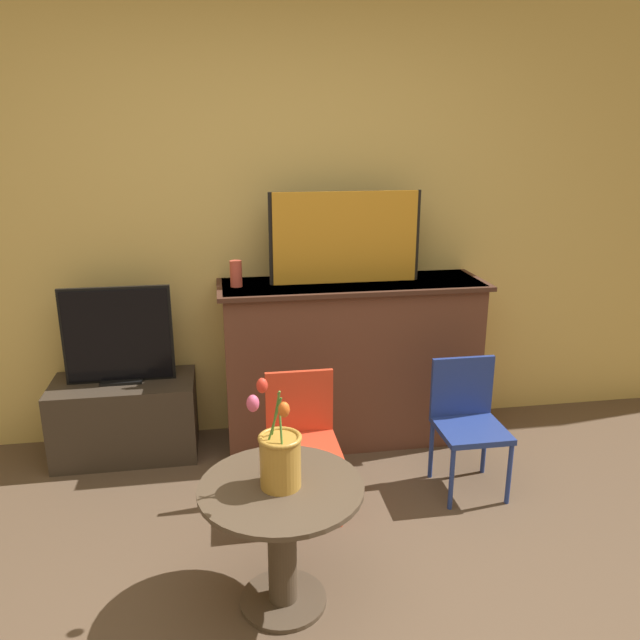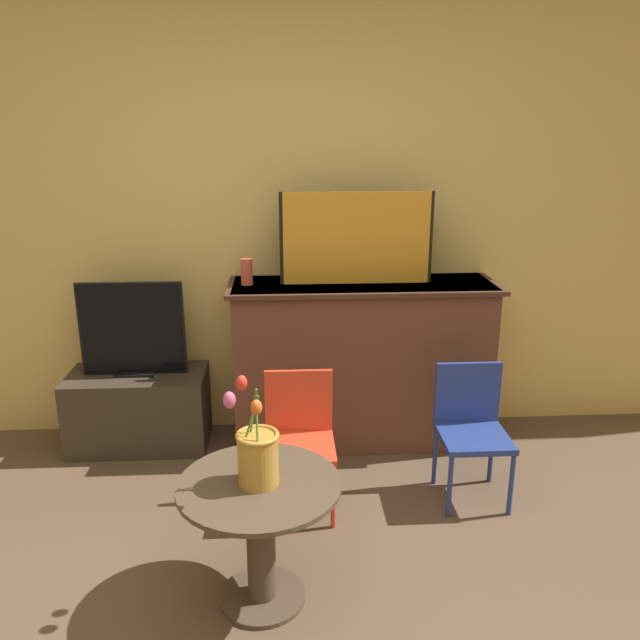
{
  "view_description": "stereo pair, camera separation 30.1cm",
  "coord_description": "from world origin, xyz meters",
  "views": [
    {
      "loc": [
        -0.29,
        -1.52,
        1.81
      ],
      "look_at": [
        0.18,
        1.32,
        0.93
      ],
      "focal_mm": 35.0,
      "sensor_mm": 36.0,
      "label": 1
    },
    {
      "loc": [
        0.01,
        -1.56,
        1.81
      ],
      "look_at": [
        0.18,
        1.32,
        0.93
      ],
      "focal_mm": 35.0,
      "sensor_mm": 36.0,
      "label": 2
    }
  ],
  "objects": [
    {
      "name": "painting",
      "position": [
        0.42,
        1.88,
        1.23
      ],
      "size": [
        0.86,
        0.03,
        0.51
      ],
      "color": "black",
      "rests_on": "fireplace_mantel"
    },
    {
      "name": "vase_tulips",
      "position": [
        -0.1,
        0.53,
        0.66
      ],
      "size": [
        0.2,
        0.22,
        0.41
      ],
      "color": "#B78433",
      "rests_on": "side_table"
    },
    {
      "name": "wall_back",
      "position": [
        0.0,
        2.13,
        1.35
      ],
      "size": [
        8.0,
        0.06,
        2.7
      ],
      "color": "#E0BC66",
      "rests_on": "ground"
    },
    {
      "name": "mantel_candle",
      "position": [
        -0.2,
        1.88,
        1.05
      ],
      "size": [
        0.07,
        0.07,
        0.15
      ],
      "color": "#CC4C3D",
      "rests_on": "fireplace_mantel"
    },
    {
      "name": "tv_stand",
      "position": [
        -0.86,
        1.87,
        0.23
      ],
      "size": [
        0.79,
        0.41,
        0.45
      ],
      "color": "#382D23",
      "rests_on": "ground"
    },
    {
      "name": "side_table",
      "position": [
        -0.1,
        0.53,
        0.34
      ],
      "size": [
        0.63,
        0.63,
        0.53
      ],
      "color": "#4C3D2D",
      "rests_on": "ground"
    },
    {
      "name": "tv_monitor",
      "position": [
        -0.86,
        1.88,
        0.72
      ],
      "size": [
        0.6,
        0.12,
        0.55
      ],
      "color": "black",
      "rests_on": "tv_stand"
    },
    {
      "name": "fireplace_mantel",
      "position": [
        0.46,
        1.87,
        0.5
      ],
      "size": [
        1.53,
        0.49,
        0.98
      ],
      "color": "brown",
      "rests_on": "ground"
    },
    {
      "name": "chair_red",
      "position": [
        0.07,
        1.19,
        0.39
      ],
      "size": [
        0.34,
        0.34,
        0.68
      ],
      "color": "red",
      "rests_on": "ground"
    },
    {
      "name": "chair_blue",
      "position": [
        0.94,
        1.25,
        0.39
      ],
      "size": [
        0.34,
        0.34,
        0.68
      ],
      "color": "navy",
      "rests_on": "ground"
    }
  ]
}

